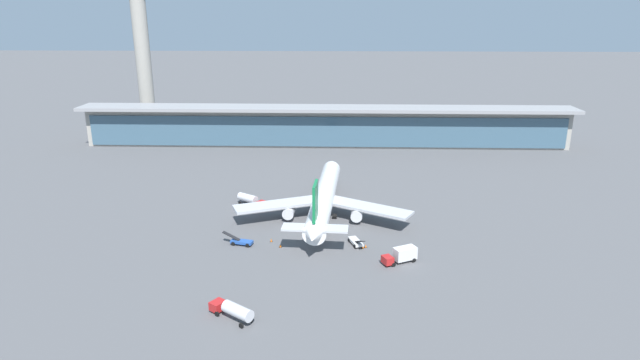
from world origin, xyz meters
The scene contains 13 objects.
ground_plane centered at (0.00, 0.00, 0.00)m, with size 1200.00×1200.00×0.00m, color #515154.
airliner_on_stand centered at (1.24, 12.33, 4.75)m, with size 43.52×56.69×15.09m.
service_truck_near_nose_blue centered at (-16.44, -5.47, 0.81)m, with size 6.93×2.89×2.70m.
service_truck_under_wing_red centered at (-12.50, -34.70, 1.71)m, with size 8.31×6.82×2.95m.
service_truck_mid_apron_white centered at (8.71, -4.77, 0.81)m, with size 3.60×6.85×2.70m.
service_truck_by_tail_red centered at (-18.15, 19.08, 1.71)m, with size 8.40×6.65×2.95m.
service_truck_on_taxiway_red centered at (17.68, -12.77, 1.69)m, with size 7.56×5.30×3.10m.
terminal_building centered at (0.00, 85.16, 7.87)m, with size 183.60×12.80×15.20m.
control_tower centered at (-79.29, 118.26, 38.61)m, with size 12.00×12.00×70.77m.
safety_cone_alpha centered at (-7.68, -6.41, 0.32)m, with size 0.62×0.62×0.70m.
safety_cone_bravo centered at (-10.01, -3.54, 0.32)m, with size 0.62×0.62×0.70m.
safety_cone_charlie centered at (10.80, -5.87, 0.32)m, with size 0.62×0.62×0.70m.
safety_cone_delta centered at (10.14, -6.30, 0.32)m, with size 0.62×0.62×0.70m.
Camera 1 is at (4.45, -110.79, 48.54)m, focal length 29.71 mm.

